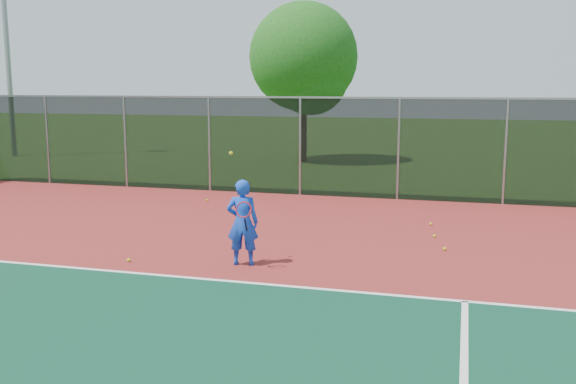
# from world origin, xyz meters

# --- Properties ---
(ground) EXTENTS (120.00, 120.00, 0.00)m
(ground) POSITION_xyz_m (0.00, 0.00, 0.00)
(ground) COLOR #2B5618
(ground) RESTS_ON ground
(court_apron) EXTENTS (30.00, 20.00, 0.02)m
(court_apron) POSITION_xyz_m (0.00, 2.00, 0.01)
(court_apron) COLOR maroon
(court_apron) RESTS_ON ground
(fence_back) EXTENTS (30.00, 0.06, 3.03)m
(fence_back) POSITION_xyz_m (0.00, 12.00, 1.56)
(fence_back) COLOR black
(fence_back) RESTS_ON court_apron
(tennis_player) EXTENTS (0.67, 0.67, 2.15)m
(tennis_player) POSITION_xyz_m (-2.08, 4.09, 0.84)
(tennis_player) COLOR blue
(tennis_player) RESTS_ON court_apron
(practice_ball_0) EXTENTS (0.07, 0.07, 0.07)m
(practice_ball_0) POSITION_xyz_m (-4.27, 3.67, 0.06)
(practice_ball_0) COLOR yellow
(practice_ball_0) RESTS_ON court_apron
(practice_ball_2) EXTENTS (0.07, 0.07, 0.07)m
(practice_ball_2) POSITION_xyz_m (1.32, 7.30, 0.06)
(practice_ball_2) COLOR yellow
(practice_ball_2) RESTS_ON court_apron
(practice_ball_3) EXTENTS (0.07, 0.07, 0.07)m
(practice_ball_3) POSITION_xyz_m (1.58, 6.18, 0.06)
(practice_ball_3) COLOR yellow
(practice_ball_3) RESTS_ON court_apron
(practice_ball_4) EXTENTS (0.07, 0.07, 0.07)m
(practice_ball_4) POSITION_xyz_m (1.17, 8.57, 0.06)
(practice_ball_4) COLOR yellow
(practice_ball_4) RESTS_ON court_apron
(practice_ball_6) EXTENTS (0.07, 0.07, 0.07)m
(practice_ball_6) POSITION_xyz_m (-3.25, 7.59, 0.06)
(practice_ball_6) COLOR yellow
(practice_ball_6) RESTS_ON court_apron
(practice_ball_7) EXTENTS (0.07, 0.07, 0.07)m
(practice_ball_7) POSITION_xyz_m (-5.34, 10.15, 0.06)
(practice_ball_7) COLOR yellow
(practice_ball_7) RESTS_ON court_apron
(floodlight_nw) EXTENTS (0.90, 0.40, 12.42)m
(floodlight_nw) POSITION_xyz_m (-19.07, 19.11, 6.99)
(floodlight_nw) COLOR gray
(floodlight_nw) RESTS_ON ground
(tree_back_left) EXTENTS (4.75, 4.75, 6.98)m
(tree_back_left) POSITION_xyz_m (-4.97, 20.56, 4.38)
(tree_back_left) COLOR #361F13
(tree_back_left) RESTS_ON ground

